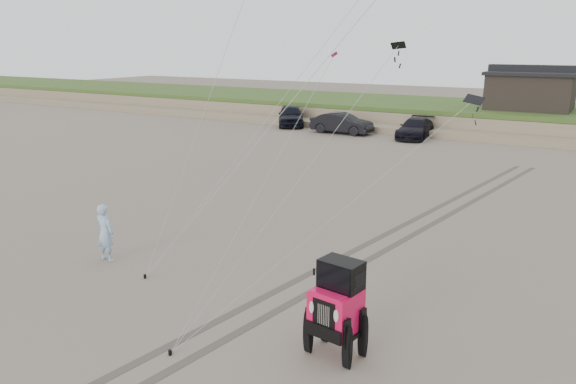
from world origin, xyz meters
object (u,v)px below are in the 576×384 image
(truck_b, at_px, (342,123))
(truck_c, at_px, (415,128))
(cabin, at_px, (531,89))
(truck_a, at_px, (291,115))
(jeep, at_px, (336,319))
(man, at_px, (105,233))

(truck_b, height_order, truck_c, truck_b)
(cabin, height_order, truck_b, cabin)
(cabin, height_order, truck_a, cabin)
(jeep, relative_size, man, 2.52)
(truck_b, distance_m, truck_c, 5.57)
(jeep, bearing_deg, truck_c, 113.46)
(truck_c, bearing_deg, jeep, -79.66)
(jeep, bearing_deg, cabin, 100.64)
(truck_c, distance_m, jeep, 30.42)
(truck_b, xyz_separation_m, truck_c, (5.52, 0.76, -0.07))
(truck_c, xyz_separation_m, man, (-0.63, -28.03, 0.21))
(truck_b, height_order, jeep, jeep)
(truck_a, bearing_deg, cabin, -10.00)
(cabin, xyz_separation_m, truck_c, (-6.42, -7.73, -2.52))
(truck_c, relative_size, man, 2.67)
(truck_a, height_order, man, man)
(truck_b, relative_size, man, 2.58)
(truck_a, bearing_deg, truck_c, -35.94)
(cabin, xyz_separation_m, man, (-7.05, -35.77, -2.31))
(cabin, relative_size, truck_a, 1.27)
(truck_b, bearing_deg, jeep, -154.60)
(truck_b, xyz_separation_m, man, (4.89, -27.28, 0.14))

